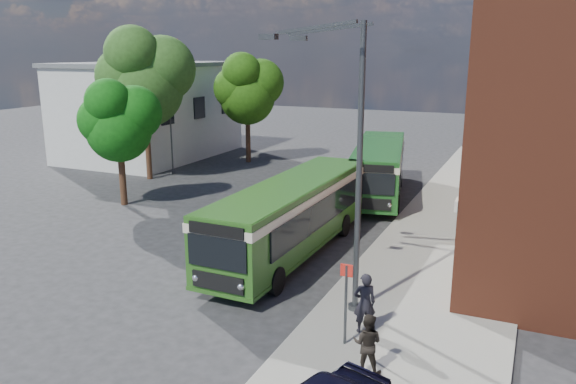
% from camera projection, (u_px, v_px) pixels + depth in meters
% --- Properties ---
extents(ground, '(120.00, 120.00, 0.00)m').
position_uv_depth(ground, '(242.00, 267.00, 21.80)').
color(ground, '#28282A').
rests_on(ground, ground).
extents(pavement, '(6.00, 48.00, 0.15)m').
position_uv_depth(pavement, '(457.00, 230.00, 26.07)').
color(pavement, gray).
rests_on(pavement, ground).
extents(kerb_line, '(0.12, 48.00, 0.01)m').
position_uv_depth(kerb_line, '(393.00, 223.00, 27.30)').
color(kerb_line, beige).
rests_on(kerb_line, ground).
extents(white_building, '(9.40, 13.40, 7.30)m').
position_uv_depth(white_building, '(150.00, 110.00, 43.98)').
color(white_building, beige).
rests_on(white_building, ground).
extents(flagpole, '(0.95, 0.10, 9.00)m').
position_uv_depth(flagpole, '(170.00, 101.00, 37.04)').
color(flagpole, '#373A3D').
rests_on(flagpole, ground).
extents(street_lamp, '(2.96, 2.38, 9.00)m').
position_uv_depth(street_lamp, '(348.00, 166.00, 16.94)').
color(street_lamp, '#373A3D').
rests_on(street_lamp, ground).
extents(bus_stop_sign, '(0.35, 0.08, 2.52)m').
position_uv_depth(bus_stop_sign, '(346.00, 299.00, 15.49)').
color(bus_stop_sign, '#373A3D').
rests_on(bus_stop_sign, ground).
extents(bus_front, '(2.78, 11.81, 3.02)m').
position_uv_depth(bus_front, '(293.00, 211.00, 22.88)').
color(bus_front, '#27561A').
rests_on(bus_front, ground).
extents(bus_rear, '(4.70, 11.05, 3.02)m').
position_uv_depth(bus_rear, '(379.00, 165.00, 32.03)').
color(bus_rear, '#194F1B').
rests_on(bus_rear, ground).
extents(pedestrian_a, '(0.79, 0.71, 1.82)m').
position_uv_depth(pedestrian_a, '(365.00, 303.00, 16.27)').
color(pedestrian_a, black).
rests_on(pedestrian_a, pavement).
extents(pedestrian_b, '(0.82, 0.66, 1.59)m').
position_uv_depth(pedestrian_b, '(367.00, 343.00, 14.25)').
color(pedestrian_b, black).
rests_on(pedestrian_b, pavement).
extents(tree_left, '(4.04, 3.84, 6.82)m').
position_uv_depth(tree_left, '(118.00, 120.00, 29.47)').
color(tree_left, '#352013').
rests_on(tree_left, ground).
extents(tree_mid, '(5.74, 5.46, 9.70)m').
position_uv_depth(tree_mid, '(144.00, 77.00, 35.13)').
color(tree_mid, '#352013').
rests_on(tree_mid, ground).
extents(tree_right, '(4.79, 4.56, 8.09)m').
position_uv_depth(tree_right, '(248.00, 88.00, 40.98)').
color(tree_right, '#352013').
rests_on(tree_right, ground).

